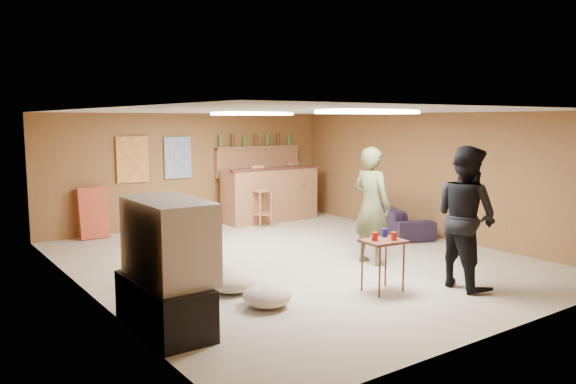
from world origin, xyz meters
TOP-DOWN VIEW (x-y plane):
  - ground at (0.00, 0.00)m, footprint 7.00×7.00m
  - ceiling at (0.00, 0.00)m, footprint 6.00×7.00m
  - wall_back at (0.00, 3.50)m, footprint 6.00×0.02m
  - wall_front at (0.00, -3.50)m, footprint 6.00×0.02m
  - wall_left at (-3.00, 0.00)m, footprint 0.02×7.00m
  - wall_right at (3.00, 0.00)m, footprint 0.02×7.00m
  - tv_stand at (-2.72, -1.50)m, footprint 0.55×1.30m
  - dvd_box at (-2.50, -1.50)m, footprint 0.35×0.50m
  - tv_body at (-2.65, -1.50)m, footprint 0.60×1.10m
  - tv_screen at (-2.34, -1.50)m, footprint 0.02×0.95m
  - bar_counter at (1.50, 2.95)m, footprint 2.00×0.60m
  - bar_lip at (1.50, 2.70)m, footprint 2.10×0.12m
  - bar_shelf at (1.50, 3.40)m, footprint 2.00×0.18m
  - bar_backing at (1.50, 3.42)m, footprint 2.00×0.14m
  - poster_left at (-1.20, 3.46)m, footprint 0.60×0.03m
  - poster_right at (-0.30, 3.46)m, footprint 0.55×0.03m
  - folding_chair_stack at (-2.00, 3.30)m, footprint 0.50×0.26m
  - ceiling_panel_front at (0.00, -1.50)m, footprint 1.20×0.60m
  - ceiling_panel_back at (0.00, 1.20)m, footprint 1.20×0.60m
  - person_olive at (0.77, -0.79)m, footprint 0.48×0.67m
  - person_black at (0.91, -2.31)m, footprint 0.77×0.94m
  - sofa at (2.70, 0.52)m, footprint 1.31×1.88m
  - tray_table at (-0.06, -1.87)m, footprint 0.53×0.45m
  - cup_red_near at (-0.16, -1.83)m, footprint 0.08×0.08m
  - cup_red_far at (0.03, -1.95)m, footprint 0.10×0.10m
  - cup_blue at (0.09, -1.74)m, footprint 0.10×0.10m
  - bar_stool_left at (1.02, 2.51)m, footprint 0.50×0.50m
  - bar_stool_right at (2.09, 2.80)m, footprint 0.47×0.47m
  - cushion_near_tv at (-1.57, -0.82)m, footprint 0.69×0.69m
  - cushion_mid at (-1.39, -0.20)m, footprint 0.54×0.54m
  - cushion_far at (-1.51, -1.52)m, footprint 0.69×0.69m
  - bottle_row at (1.44, 3.38)m, footprint 1.76×0.08m

SIDE VIEW (x-z plane):
  - ground at x=0.00m, z-range 0.00..0.00m
  - cushion_mid at x=-1.39m, z-range 0.00..0.22m
  - cushion_far at x=-1.51m, z-range 0.00..0.25m
  - cushion_near_tv at x=-1.57m, z-range 0.00..0.27m
  - dvd_box at x=-2.50m, z-range 0.11..0.19m
  - tv_stand at x=-2.72m, z-range 0.00..0.50m
  - sofa at x=2.70m, z-range 0.00..0.51m
  - tray_table at x=-0.06m, z-range 0.00..0.64m
  - folding_chair_stack at x=-2.00m, z-range -0.01..0.91m
  - bar_counter at x=1.50m, z-range 0.00..1.10m
  - bar_stool_right at x=2.09m, z-range 0.00..1.14m
  - bar_stool_left at x=1.02m, z-range 0.00..1.25m
  - cup_red_far at x=0.03m, z-range 0.64..0.74m
  - cup_blue at x=0.09m, z-range 0.64..0.74m
  - cup_red_near at x=-0.16m, z-range 0.64..0.74m
  - person_olive at x=0.77m, z-range 0.00..1.70m
  - person_black at x=0.91m, z-range 0.00..1.77m
  - tv_body at x=-2.65m, z-range 0.50..1.30m
  - tv_screen at x=-2.34m, z-range 0.57..1.23m
  - wall_back at x=0.00m, z-range 0.00..2.20m
  - wall_front at x=0.00m, z-range 0.00..2.20m
  - wall_left at x=-3.00m, z-range 0.00..2.20m
  - wall_right at x=3.00m, z-range 0.00..2.20m
  - bar_lip at x=1.50m, z-range 1.08..1.12m
  - bar_backing at x=1.50m, z-range 0.90..1.50m
  - poster_left at x=-1.20m, z-range 0.93..1.78m
  - poster_right at x=-0.30m, z-range 0.95..1.75m
  - bar_shelf at x=1.50m, z-range 1.48..1.52m
  - bottle_row at x=1.44m, z-range 1.52..1.78m
  - ceiling_panel_front at x=0.00m, z-range 2.15..2.19m
  - ceiling_panel_back at x=0.00m, z-range 2.15..2.19m
  - ceiling at x=0.00m, z-range 2.19..2.21m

